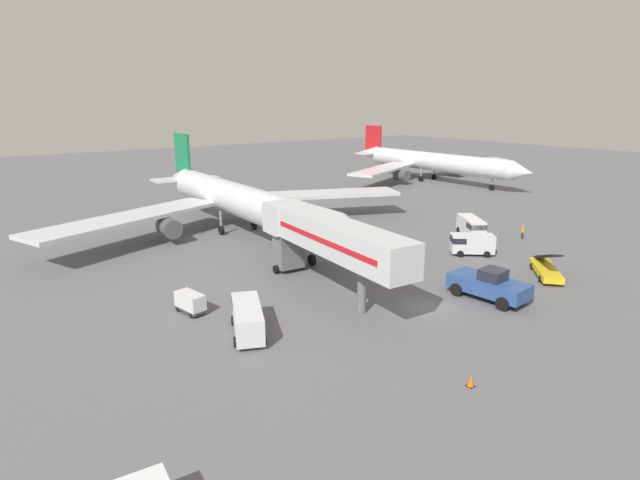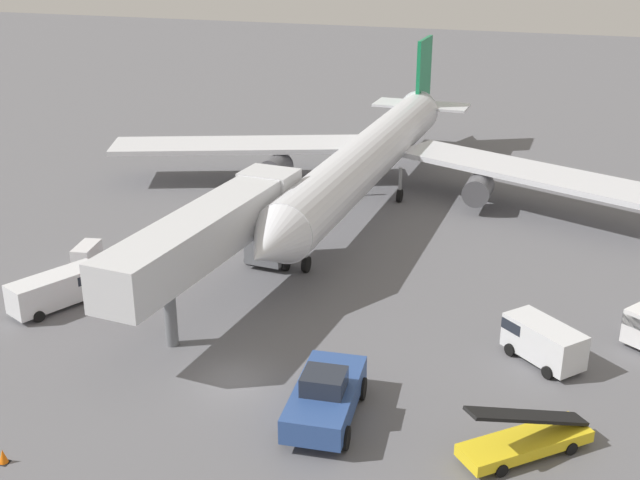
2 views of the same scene
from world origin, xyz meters
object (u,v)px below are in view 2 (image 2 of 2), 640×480
pushback_tug (325,396)px  service_van_far_left (542,340)px  service_van_mid_center (58,288)px  airplane_at_gate (373,154)px  jet_bridge (218,230)px  belt_loader_truck (525,440)px  baggage_cart_mid_right (87,255)px  safety_cone_bravo (124,278)px  safety_cone_alpha (3,456)px

pushback_tug → service_van_far_left: (9.14, 8.80, 0.02)m
service_van_mid_center → airplane_at_gate: bearing=63.5°
airplane_at_gate → jet_bridge: 22.44m
belt_loader_truck → baggage_cart_mid_right: 32.20m
service_van_far_left → safety_cone_bravo: (-26.29, 1.55, -0.89)m
airplane_at_gate → service_van_mid_center: size_ratio=8.28×
baggage_cart_mid_right → safety_cone_bravo: 4.09m
safety_cone_alpha → service_van_far_left: bearing=37.6°
jet_bridge → belt_loader_truck: (18.96, -9.26, -4.14)m
airplane_at_gate → jet_bridge: size_ratio=2.58×
jet_bridge → baggage_cart_mid_right: size_ratio=6.83×
jet_bridge → service_van_far_left: (18.98, -0.70, -3.64)m
airplane_at_gate → service_van_far_left: size_ratio=10.53×
pushback_tug → belt_loader_truck: (9.12, 0.24, -0.47)m
service_van_mid_center → baggage_cart_mid_right: size_ratio=2.13×
service_van_mid_center → safety_cone_bravo: service_van_mid_center is taller
belt_loader_truck → service_van_far_left: 8.57m
service_van_far_left → baggage_cart_mid_right: service_van_far_left is taller
safety_cone_bravo → service_van_mid_center: bearing=-114.4°
safety_cone_alpha → baggage_cart_mid_right: bearing=114.3°
pushback_tug → safety_cone_alpha: (-12.11, -7.59, -0.89)m
jet_bridge → safety_cone_bravo: bearing=173.4°
jet_bridge → service_van_mid_center: jet_bridge is taller
service_van_far_left → safety_cone_bravo: 26.35m
pushback_tug → belt_loader_truck: belt_loader_truck is taller
airplane_at_gate → service_van_mid_center: (-12.73, -25.51, -2.84)m
service_van_far_left → airplane_at_gate: bearing=124.1°
jet_bridge → belt_loader_truck: bearing=-26.0°
service_van_far_left → pushback_tug: bearing=-136.1°
baggage_cart_mid_right → pushback_tug: bearing=-29.6°
jet_bridge → baggage_cart_mid_right: jet_bridge is taller
jet_bridge → pushback_tug: jet_bridge is taller
pushback_tug → service_van_mid_center: size_ratio=1.13×
jet_bridge → baggage_cart_mid_right: (-11.06, 2.37, -4.01)m
airplane_at_gate → baggage_cart_mid_right: size_ratio=17.61×
service_van_mid_center → safety_cone_bravo: 4.69m
service_van_mid_center → safety_cone_bravo: (1.91, 4.20, -0.86)m
pushback_tug → belt_loader_truck: 9.13m
belt_loader_truck → service_van_mid_center: bearing=168.2°
belt_loader_truck → baggage_cart_mid_right: (-30.02, 11.63, 0.13)m
pushback_tug → belt_loader_truck: size_ratio=1.16×
service_van_mid_center → baggage_cart_mid_right: 6.03m
belt_loader_truck → safety_cone_bravo: 28.15m
baggage_cart_mid_right → safety_cone_bravo: size_ratio=3.84×
airplane_at_gate → service_van_mid_center: 28.65m
belt_loader_truck → safety_cone_alpha: bearing=-159.8°
safety_cone_alpha → jet_bridge: bearing=82.5°
airplane_at_gate → baggage_cart_mid_right: bearing=-126.4°
service_van_far_left → safety_cone_alpha: size_ratio=6.72×
belt_loader_truck → pushback_tug: bearing=-178.5°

